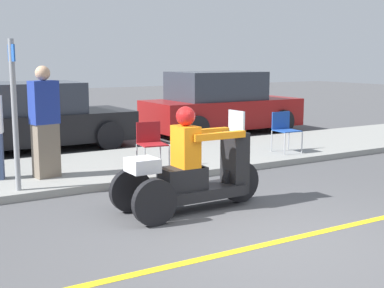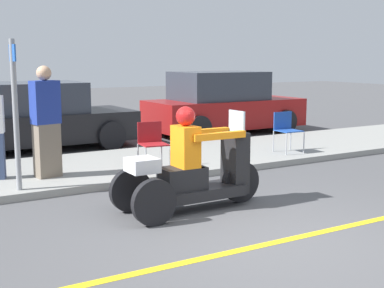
% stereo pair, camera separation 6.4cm
% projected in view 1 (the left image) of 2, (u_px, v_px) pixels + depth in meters
% --- Properties ---
extents(ground_plane, '(60.00, 60.00, 0.00)m').
position_uv_depth(ground_plane, '(276.00, 242.00, 6.01)').
color(ground_plane, '#4C4C4F').
extents(lane_stripe, '(24.00, 0.12, 0.01)m').
position_uv_depth(lane_stripe, '(266.00, 244.00, 5.94)').
color(lane_stripe, gold).
rests_on(lane_stripe, ground).
extents(sidewalk_strip, '(28.00, 2.80, 0.12)m').
position_uv_depth(sidewalk_strip, '(115.00, 166.00, 9.89)').
color(sidewalk_strip, gray).
rests_on(sidewalk_strip, ground).
extents(motorcycle_trike, '(2.15, 0.80, 1.42)m').
position_uv_depth(motorcycle_trike, '(192.00, 174.00, 7.21)').
color(motorcycle_trike, black).
rests_on(motorcycle_trike, ground).
extents(spectator_end_of_line, '(0.47, 0.34, 1.81)m').
position_uv_depth(spectator_end_of_line, '(45.00, 124.00, 8.62)').
color(spectator_end_of_line, '#726656').
rests_on(spectator_end_of_line, sidewalk_strip).
extents(folding_chair_curbside, '(0.52, 0.52, 0.82)m').
position_uv_depth(folding_chair_curbside, '(151.00, 141.00, 9.30)').
color(folding_chair_curbside, '#A5A8AD').
rests_on(folding_chair_curbside, sidewalk_strip).
extents(folding_chair_set_back, '(0.49, 0.49, 0.82)m').
position_uv_depth(folding_chair_set_back, '(284.00, 127.00, 11.03)').
color(folding_chair_set_back, '#A5A8AD').
rests_on(folding_chair_set_back, sidewalk_strip).
extents(parked_car_lot_center, '(4.27, 2.05, 1.67)m').
position_uv_depth(parked_car_lot_center, '(220.00, 105.00, 14.56)').
color(parked_car_lot_center, maroon).
rests_on(parked_car_lot_center, ground).
extents(parked_car_lot_far, '(4.21, 2.05, 1.51)m').
position_uv_depth(parked_car_lot_far, '(33.00, 118.00, 11.98)').
color(parked_car_lot_far, black).
rests_on(parked_car_lot_far, ground).
extents(street_sign, '(0.08, 0.36, 2.20)m').
position_uv_depth(street_sign, '(14.00, 109.00, 7.69)').
color(street_sign, gray).
rests_on(street_sign, sidewalk_strip).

